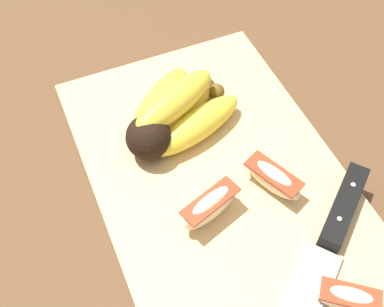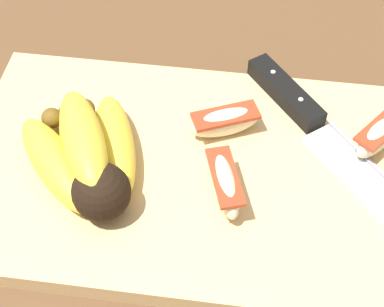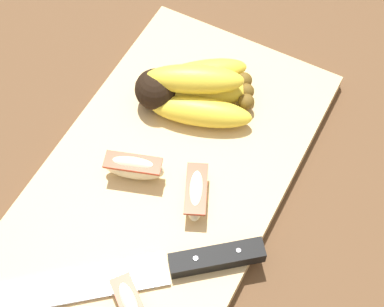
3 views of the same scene
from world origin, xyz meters
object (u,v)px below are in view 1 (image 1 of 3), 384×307
at_px(chefs_knife, 328,246).
at_px(apple_wedge_near, 210,206).
at_px(apple_wedge_middle, 273,178).
at_px(banana_bunch, 173,114).
at_px(apple_wedge_far, 348,299).

bearing_deg(chefs_knife, apple_wedge_near, 48.91).
relative_size(apple_wedge_near, apple_wedge_middle, 1.01).
xyz_separation_m(banana_bunch, apple_wedge_middle, (-0.12, -0.07, -0.01)).
xyz_separation_m(apple_wedge_middle, apple_wedge_far, (-0.14, 0.00, 0.00)).
relative_size(banana_bunch, apple_wedge_far, 2.55).
bearing_deg(apple_wedge_near, chefs_knife, -131.09).
relative_size(chefs_knife, apple_wedge_middle, 3.32).
relative_size(banana_bunch, apple_wedge_middle, 2.09).
relative_size(banana_bunch, chefs_knife, 0.63).
distance_m(apple_wedge_middle, apple_wedge_far, 0.14).
bearing_deg(banana_bunch, apple_wedge_near, 175.48).
relative_size(chefs_knife, apple_wedge_far, 4.04).
relative_size(chefs_knife, apple_wedge_near, 3.28).
height_order(banana_bunch, apple_wedge_near, banana_bunch).
bearing_deg(apple_wedge_near, apple_wedge_middle, -84.93).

